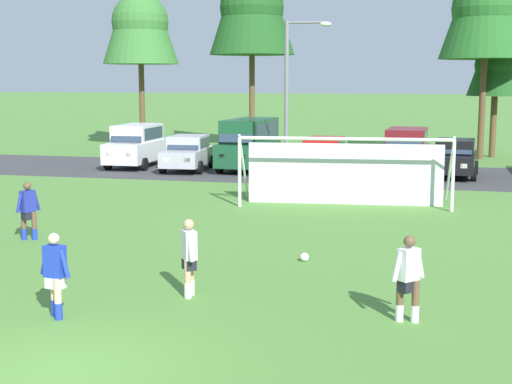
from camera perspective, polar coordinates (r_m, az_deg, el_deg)
The scene contains 17 objects.
ground_plane at distance 25.72m, azimuth 0.96°, elevation -1.30°, with size 400.00×400.00×0.00m, color #518438.
parking_lot_strip at distance 35.60m, azimuth 4.52°, elevation 1.49°, with size 52.00×8.40×0.01m, color #3D3D3F.
soccer_ball at distance 18.40m, azimuth 3.77°, elevation -5.03°, with size 0.22×0.22×0.22m.
soccer_goal at distance 26.42m, azimuth 6.86°, elevation 1.74°, with size 7.57×2.64×2.57m.
player_striker_near at distance 15.37m, azimuth -5.19°, elevation -5.08°, with size 0.45×0.68×1.64m.
player_defender_far at distance 21.62m, azimuth -17.16°, elevation -1.41°, with size 0.47×0.66×1.64m.
player_winger_left at distance 14.03m, azimuth 11.67°, elevation -6.58°, with size 0.62×0.54×1.64m.
player_winger_right at distance 14.47m, azimuth -15.23°, elevation -6.24°, with size 0.72×0.34×1.64m.
parked_car_slot_far_left at distance 38.37m, azimuth -9.19°, elevation 3.59°, with size 2.20×4.63×2.16m.
parked_car_slot_left at distance 36.50m, azimuth -5.26°, elevation 3.03°, with size 2.26×4.31×1.72m.
parked_car_slot_center_left at distance 36.48m, azimuth -0.54°, elevation 3.80°, with size 2.45×4.93×2.52m.
parked_car_slot_center at distance 35.34m, azimuth 5.24°, elevation 2.85°, with size 2.19×4.28×1.72m.
parked_car_slot_center_right at distance 35.61m, azimuth 11.52°, elevation 3.14°, with size 2.32×4.69×2.16m.
parked_car_slot_right at distance 35.23m, azimuth 15.10°, elevation 2.56°, with size 2.29×4.33×1.72m.
tree_left_edge at distance 49.41m, azimuth -8.96°, elevation 13.83°, with size 4.88×4.88×13.01m.
tree_mid_right at distance 44.64m, azimuth 18.07°, elevation 9.99°, with size 3.16×3.16×8.43m.
street_lamp at distance 31.02m, azimuth 2.71°, elevation 7.03°, with size 2.00×0.32×6.85m.
Camera 1 is at (5.49, -9.72, 4.49)m, focal length 51.83 mm.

